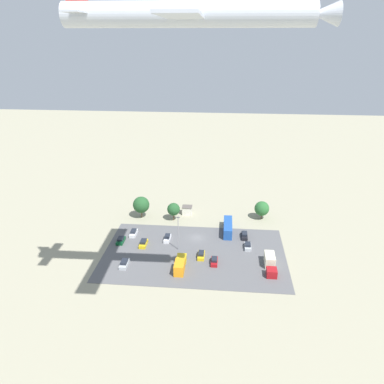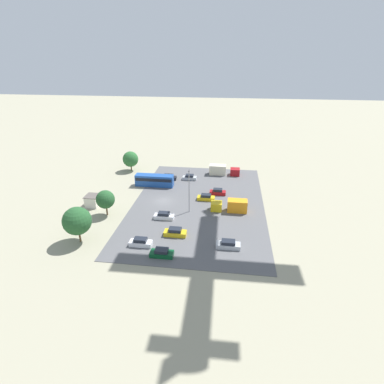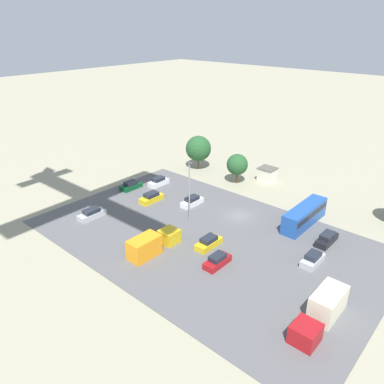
# 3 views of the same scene
# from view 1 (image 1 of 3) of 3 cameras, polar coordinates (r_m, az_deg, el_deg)

# --- Properties ---
(ground_plane) EXTENTS (400.00, 400.00, 0.00)m
(ground_plane) POSITION_cam_1_polar(r_m,az_deg,el_deg) (112.23, 0.75, -7.02)
(ground_plane) COLOR gray
(parking_lot_surface) EXTENTS (49.85, 31.34, 0.08)m
(parking_lot_surface) POSITION_cam_1_polar(r_m,az_deg,el_deg) (104.67, 0.36, -9.37)
(parking_lot_surface) COLOR #565659
(parking_lot_surface) RESTS_ON ground
(shed_building) EXTENTS (3.31, 3.09, 2.74)m
(shed_building) POSITION_cam_1_polar(r_m,az_deg,el_deg) (126.26, -0.75, -2.78)
(shed_building) COLOR silver
(shed_building) RESTS_ON ground
(bus) EXTENTS (2.57, 10.45, 3.13)m
(bus) POSITION_cam_1_polar(r_m,az_deg,el_deg) (115.02, 5.49, -5.35)
(bus) COLOR #1E4C9E
(bus) RESTS_ON ground
(parked_car_0) EXTENTS (1.86, 4.56, 1.51)m
(parked_car_0) POSITION_cam_1_polar(r_m,az_deg,el_deg) (100.92, -10.27, -10.66)
(parked_car_0) COLOR #ADB2B7
(parked_car_0) RESTS_ON ground
(parked_car_1) EXTENTS (1.93, 4.20, 1.46)m
(parked_car_1) POSITION_cam_1_polar(r_m,az_deg,el_deg) (111.62, -10.80, -7.23)
(parked_car_1) COLOR #0C4723
(parked_car_1) RESTS_ON ground
(parked_car_2) EXTENTS (1.71, 4.13, 1.57)m
(parked_car_2) POSITION_cam_1_polar(r_m,az_deg,el_deg) (100.37, 3.42, -10.48)
(parked_car_2) COLOR maroon
(parked_car_2) RESTS_ON ground
(parked_car_3) EXTENTS (1.70, 4.27, 1.58)m
(parked_car_3) POSITION_cam_1_polar(r_m,az_deg,el_deg) (114.86, -8.89, -6.16)
(parked_car_3) COLOR silver
(parked_car_3) RESTS_ON ground
(parked_car_4) EXTENTS (1.72, 4.37, 1.54)m
(parked_car_4) POSITION_cam_1_polar(r_m,az_deg,el_deg) (111.00, -3.77, -7.00)
(parked_car_4) COLOR silver
(parked_car_4) RESTS_ON ground
(parked_car_5) EXTENTS (1.81, 4.00, 1.52)m
(parked_car_5) POSITION_cam_1_polar(r_m,az_deg,el_deg) (107.95, 8.50, -8.15)
(parked_car_5) COLOR #ADB2B7
(parked_car_5) RESTS_ON ground
(parked_car_6) EXTENTS (1.71, 4.56, 1.58)m
(parked_car_6) POSITION_cam_1_polar(r_m,az_deg,el_deg) (113.17, 8.00, -6.56)
(parked_car_6) COLOR black
(parked_car_6) RESTS_ON ground
(parked_car_7) EXTENTS (1.88, 4.47, 1.63)m
(parked_car_7) POSITION_cam_1_polar(r_m,az_deg,el_deg) (108.97, -7.40, -7.74)
(parked_car_7) COLOR gold
(parked_car_7) RESTS_ON ground
(parked_car_8) EXTENTS (1.78, 4.30, 1.54)m
(parked_car_8) POSITION_cam_1_polar(r_m,az_deg,el_deg) (102.80, 1.41, -9.58)
(parked_car_8) COLOR gold
(parked_car_8) RESTS_ON ground
(parked_truck_0) EXTENTS (2.46, 8.27, 2.82)m
(parked_truck_0) POSITION_cam_1_polar(r_m,az_deg,el_deg) (97.60, -1.84, -11.06)
(parked_truck_0) COLOR gold
(parked_truck_0) RESTS_ON ground
(parked_truck_1) EXTENTS (2.57, 9.05, 2.94)m
(parked_truck_1) POSITION_cam_1_polar(r_m,az_deg,el_deg) (100.22, 11.83, -10.56)
(parked_truck_1) COLOR maroon
(parked_truck_1) RESTS_ON ground
(tree_near_shed) EXTENTS (5.41, 5.41, 7.28)m
(tree_near_shed) POSITION_cam_1_polar(r_m,az_deg,el_deg) (123.64, -7.75, -1.94)
(tree_near_shed) COLOR brown
(tree_near_shed) RESTS_ON ground
(tree_apron_mid) EXTENTS (4.13, 4.13, 5.98)m
(tree_apron_mid) POSITION_cam_1_polar(r_m,az_deg,el_deg) (121.08, -2.83, -2.65)
(tree_apron_mid) COLOR brown
(tree_apron_mid) RESTS_ON ground
(tree_apron_far) EXTENTS (4.77, 4.77, 6.12)m
(tree_apron_far) POSITION_cam_1_polar(r_m,az_deg,el_deg) (123.95, 10.59, -2.49)
(tree_apron_far) COLOR brown
(tree_apron_far) RESTS_ON ground
(light_pole_lot_centre) EXTENTS (0.90, 0.28, 10.19)m
(light_pole_lot_centre) POSITION_cam_1_polar(r_m,az_deg,el_deg) (103.73, -2.11, -6.13)
(light_pole_lot_centre) COLOR gray
(light_pole_lot_centre) RESTS_ON ground
(airplane) EXTENTS (38.56, 32.03, 8.87)m
(airplane) POSITION_cam_1_polar(r_m,az_deg,el_deg) (57.79, 0.57, 25.46)
(airplane) COLOR silver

